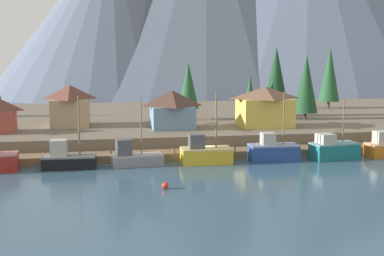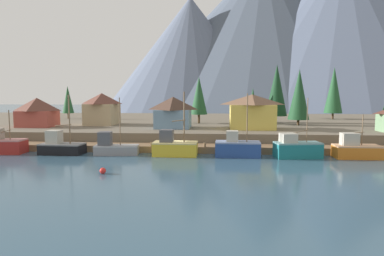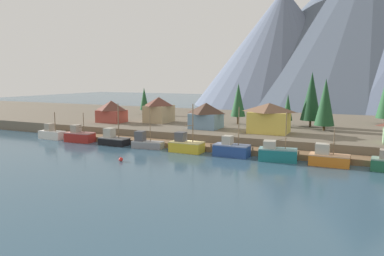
% 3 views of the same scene
% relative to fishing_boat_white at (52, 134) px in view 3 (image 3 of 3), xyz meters
% --- Properties ---
extents(ground_plane, '(400.00, 400.00, 1.00)m').
position_rel_fishing_boat_white_xyz_m(ground_plane, '(34.62, 21.45, -1.68)').
color(ground_plane, '#335166').
extents(dock, '(80.00, 4.00, 1.60)m').
position_rel_fishing_boat_white_xyz_m(dock, '(34.62, 3.44, -0.67)').
color(dock, brown).
rests_on(dock, ground_plane).
extents(shoreline_bank, '(400.00, 56.00, 2.50)m').
position_rel_fishing_boat_white_xyz_m(shoreline_bank, '(34.62, 33.45, 0.07)').
color(shoreline_bank, '#665B4C').
rests_on(shoreline_bank, ground_plane).
extents(mountain_west_peak, '(88.70, 88.70, 57.77)m').
position_rel_fishing_boat_white_xyz_m(mountain_west_peak, '(26.04, 128.12, 27.71)').
color(mountain_west_peak, slate).
rests_on(mountain_west_peak, ground_plane).
extents(mountain_central_peak, '(166.18, 166.18, 86.61)m').
position_rel_fishing_boat_white_xyz_m(mountain_central_peak, '(65.91, 155.13, 42.13)').
color(mountain_central_peak, '#475160').
rests_on(mountain_central_peak, ground_plane).
extents(fishing_boat_white, '(6.33, 2.66, 6.17)m').
position_rel_fishing_boat_white_xyz_m(fishing_boat_white, '(0.00, 0.00, 0.00)').
color(fishing_boat_white, silver).
rests_on(fishing_boat_white, ground_plane).
extents(fishing_boat_red, '(6.47, 3.40, 6.44)m').
position_rel_fishing_boat_white_xyz_m(fishing_boat_red, '(8.52, -0.41, 0.09)').
color(fishing_boat_red, maroon).
rests_on(fishing_boat_red, ground_plane).
extents(fishing_boat_black, '(6.37, 3.14, 8.72)m').
position_rel_fishing_boat_white_xyz_m(fishing_boat_black, '(17.47, -0.26, -0.03)').
color(fishing_boat_black, black).
rests_on(fishing_boat_black, ground_plane).
extents(fishing_boat_grey, '(6.48, 3.00, 8.32)m').
position_rel_fishing_boat_white_xyz_m(fishing_boat_grey, '(25.45, -0.22, -0.05)').
color(fishing_boat_grey, gray).
rests_on(fishing_boat_grey, ground_plane).
extents(fishing_boat_yellow, '(6.28, 3.16, 9.13)m').
position_rel_fishing_boat_white_xyz_m(fishing_boat_yellow, '(34.32, -0.28, 0.09)').
color(fishing_boat_yellow, gold).
rests_on(fishing_boat_yellow, ground_plane).
extents(fishing_boat_blue, '(6.34, 3.07, 8.90)m').
position_rel_fishing_boat_white_xyz_m(fishing_boat_blue, '(43.27, -0.23, 0.10)').
color(fishing_boat_blue, navy).
rests_on(fishing_boat_blue, ground_plane).
extents(fishing_boat_teal, '(6.60, 3.65, 8.29)m').
position_rel_fishing_boat_white_xyz_m(fishing_boat_teal, '(51.43, -0.55, 0.13)').
color(fishing_boat_teal, '#196B70').
rests_on(fishing_boat_teal, ground_plane).
extents(fishing_boat_orange, '(6.09, 2.95, 6.08)m').
position_rel_fishing_boat_white_xyz_m(fishing_boat_orange, '(59.53, -0.17, 0.02)').
color(fishing_boat_orange, '#CC6B1E').
rests_on(fishing_boat_orange, ground_plane).
extents(house_red, '(6.88, 5.38, 5.57)m').
position_rel_fishing_boat_white_xyz_m(house_red, '(5.81, 14.61, 4.18)').
color(house_red, '#9E4238').
rests_on(house_red, shoreline_bank).
extents(house_tan, '(6.06, 7.18, 6.46)m').
position_rel_fishing_boat_white_xyz_m(house_tan, '(16.73, 19.95, 4.63)').
color(house_tan, tan).
rests_on(house_tan, shoreline_bank).
extents(house_yellow, '(8.28, 6.45, 6.24)m').
position_rel_fishing_boat_white_xyz_m(house_yellow, '(46.66, 13.75, 4.51)').
color(house_yellow, gold).
rests_on(house_yellow, shoreline_bank).
extents(house_blue, '(6.65, 6.45, 5.79)m').
position_rel_fishing_boat_white_xyz_m(house_blue, '(32.20, 14.47, 4.29)').
color(house_blue, '#6689A8').
rests_on(house_blue, shoreline_bank).
extents(conifer_near_left, '(2.82, 2.82, 8.29)m').
position_rel_fishing_boat_white_xyz_m(conifer_near_left, '(2.40, 35.54, 6.15)').
color(conifer_near_left, '#4C3823').
rests_on(conifer_near_left, shoreline_bank).
extents(conifer_near_right, '(3.63, 3.63, 10.01)m').
position_rel_fishing_boat_white_xyz_m(conifer_near_right, '(36.41, 24.74, 7.28)').
color(conifer_near_right, '#4C3823').
rests_on(conifer_near_right, shoreline_bank).
extents(conifer_mid_right, '(2.36, 2.36, 7.60)m').
position_rel_fishing_boat_white_xyz_m(conifer_mid_right, '(48.04, 26.73, 5.74)').
color(conifer_mid_right, '#4C3823').
rests_on(conifer_mid_right, shoreline_bank).
extents(conifer_back_left, '(4.22, 4.22, 11.25)m').
position_rel_fishing_boat_white_xyz_m(conifer_back_left, '(56.78, 22.01, 7.52)').
color(conifer_back_left, '#4C3823').
rests_on(conifer_back_left, shoreline_bank).
extents(conifer_back_right, '(4.73, 4.73, 12.71)m').
position_rel_fishing_boat_white_xyz_m(conifer_back_right, '(53.23, 27.53, 8.43)').
color(conifer_back_right, '#4C3823').
rests_on(conifer_back_right, shoreline_bank).
extents(channel_buoy, '(0.70, 0.70, 0.70)m').
position_rel_fishing_boat_white_xyz_m(channel_buoy, '(27.86, -11.94, -0.83)').
color(channel_buoy, red).
rests_on(channel_buoy, ground_plane).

